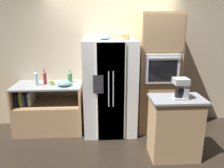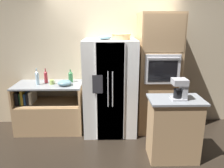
% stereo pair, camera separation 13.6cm
% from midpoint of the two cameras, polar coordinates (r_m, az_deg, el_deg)
% --- Properties ---
extents(ground_plane, '(20.00, 20.00, 0.00)m').
position_cam_midpoint_polar(ground_plane, '(4.41, -0.48, -11.93)').
color(ground_plane, black).
extents(wall_back, '(12.00, 0.06, 2.80)m').
position_cam_midpoint_polar(wall_back, '(4.40, -0.85, 7.32)').
color(wall_back, beige).
rests_on(wall_back, ground_plane).
extents(counter_left, '(1.25, 0.67, 0.93)m').
position_cam_midpoint_polar(counter_left, '(4.46, -16.95, -7.42)').
color(counter_left, tan).
rests_on(counter_left, ground_plane).
extents(refrigerator, '(0.96, 0.84, 1.76)m').
position_cam_midpoint_polar(refrigerator, '(4.09, -1.53, -0.86)').
color(refrigerator, white).
rests_on(refrigerator, ground_plane).
extents(wall_oven, '(0.74, 0.74, 2.22)m').
position_cam_midpoint_polar(wall_oven, '(4.21, 10.68, 2.71)').
color(wall_oven, tan).
rests_on(wall_oven, ground_plane).
extents(island_counter, '(0.79, 0.50, 0.98)m').
position_cam_midpoint_polar(island_counter, '(3.53, 15.00, -10.98)').
color(island_counter, tan).
rests_on(island_counter, ground_plane).
extents(wicker_basket, '(0.34, 0.34, 0.11)m').
position_cam_midpoint_polar(wicker_basket, '(3.94, 1.34, 12.38)').
color(wicker_basket, tan).
rests_on(wicker_basket, refrigerator).
extents(fruit_bowl, '(0.23, 0.23, 0.07)m').
position_cam_midpoint_polar(fruit_bowl, '(3.93, -2.93, 12.04)').
color(fruit_bowl, '#668C99').
rests_on(fruit_bowl, refrigerator).
extents(bottle_tall, '(0.09, 0.09, 0.25)m').
position_cam_midpoint_polar(bottle_tall, '(4.28, -11.83, 1.87)').
color(bottle_tall, '#33723F').
rests_on(bottle_tall, counter_left).
extents(bottle_short, '(0.06, 0.06, 0.28)m').
position_cam_midpoint_polar(bottle_short, '(4.33, -18.02, 1.69)').
color(bottle_short, maroon).
rests_on(bottle_short, counter_left).
extents(bottle_wide, '(0.07, 0.07, 0.31)m').
position_cam_midpoint_polar(bottle_wide, '(4.24, -20.05, 1.39)').
color(bottle_wide, silver).
rests_on(bottle_wide, counter_left).
extents(mug, '(0.11, 0.08, 0.09)m').
position_cam_midpoint_polar(mug, '(4.21, -16.51, 0.34)').
color(mug, '#B2D166').
rests_on(mug, counter_left).
extents(mixing_bowl, '(0.26, 0.26, 0.10)m').
position_cam_midpoint_polar(mixing_bowl, '(4.09, -13.33, 0.19)').
color(mixing_bowl, '#668C99').
rests_on(mixing_bowl, counter_left).
extents(coffee_maker, '(0.21, 0.20, 0.31)m').
position_cam_midpoint_polar(coffee_maker, '(3.29, 16.68, -0.92)').
color(coffee_maker, '#B2B2B7').
rests_on(coffee_maker, island_counter).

